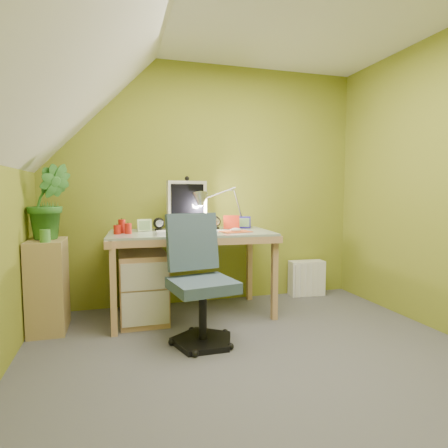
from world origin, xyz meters
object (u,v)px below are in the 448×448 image
object	(u,v)px
desk_lamp	(232,199)
desk	(191,274)
side_ledge	(48,285)
potted_plant	(49,202)
radiator	(307,278)
task_chair	(203,284)
monitor	(187,202)

from	to	relation	value
desk_lamp	desk	bearing A→B (deg)	-162.64
side_ledge	potted_plant	xyz separation A→B (m)	(0.03, 0.05, 0.68)
potted_plant	radiator	distance (m)	2.66
desk_lamp	task_chair	bearing A→B (deg)	-124.95
monitor	desk_lamp	bearing A→B (deg)	-8.69
desk_lamp	side_ledge	bearing A→B (deg)	-176.66
potted_plant	radiator	size ratio (longest dim) A/B	1.61
task_chair	desk	bearing A→B (deg)	76.10
monitor	task_chair	world-z (taller)	monitor
desk	monitor	size ratio (longest dim) A/B	2.75
radiator	monitor	bearing A→B (deg)	-170.99
desk_lamp	task_chair	xyz separation A→B (m)	(-0.50, -0.84, -0.61)
desk_lamp	monitor	bearing A→B (deg)	175.56
monitor	task_chair	distance (m)	1.02
radiator	desk	bearing A→B (deg)	-163.50
side_ledge	task_chair	size ratio (longest dim) A/B	0.82
desk	radiator	size ratio (longest dim) A/B	3.82
desk_lamp	task_chair	distance (m)	1.15
monitor	task_chair	bearing A→B (deg)	-101.87
radiator	task_chair	bearing A→B (deg)	-141.38
desk	task_chair	world-z (taller)	task_chair
potted_plant	task_chair	bearing A→B (deg)	-30.90
task_chair	radiator	size ratio (longest dim) A/B	2.41
side_ledge	potted_plant	distance (m)	0.68
desk_lamp	side_ledge	size ratio (longest dim) A/B	0.78
desk	task_chair	distance (m)	0.67
side_ledge	potted_plant	world-z (taller)	potted_plant
desk	monitor	bearing A→B (deg)	93.39
potted_plant	task_chair	xyz separation A→B (m)	(1.12, -0.67, -0.59)
radiator	side_ledge	bearing A→B (deg)	-168.41
desk_lamp	radiator	distance (m)	1.25
monitor	potted_plant	size ratio (longest dim) A/B	0.86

